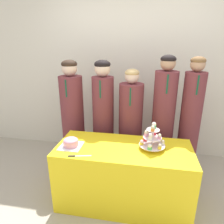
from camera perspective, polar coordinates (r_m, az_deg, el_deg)
ground_plane at (r=2.35m, az=1.98°, el=-29.01°), size 16.00×16.00×0.00m
wall_back at (r=3.16m, az=6.44°, el=11.74°), size 9.00×0.06×2.70m
table at (r=2.34m, az=3.22°, el=-17.58°), size 1.44×0.62×0.71m
round_cake at (r=2.18m, az=-11.69°, el=-8.52°), size 0.23×0.23×0.10m
cake_knife at (r=2.02m, az=-10.32°, el=-12.29°), size 0.23×0.07×0.01m
cupcake_stand at (r=2.11m, az=11.37°, el=-7.34°), size 0.27×0.27×0.28m
student_0 at (r=2.83m, az=-11.09°, el=-2.20°), size 0.31×0.31×1.55m
student_1 at (r=2.70m, az=-2.52°, el=-2.52°), size 0.28×0.29×1.56m
student_2 at (r=2.68m, az=5.24°, el=-4.45°), size 0.31×0.31×1.46m
student_3 at (r=2.64m, az=14.27°, el=-3.09°), size 0.28×0.29×1.62m
student_4 at (r=2.69m, az=21.26°, el=-3.43°), size 0.25×0.26×1.61m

